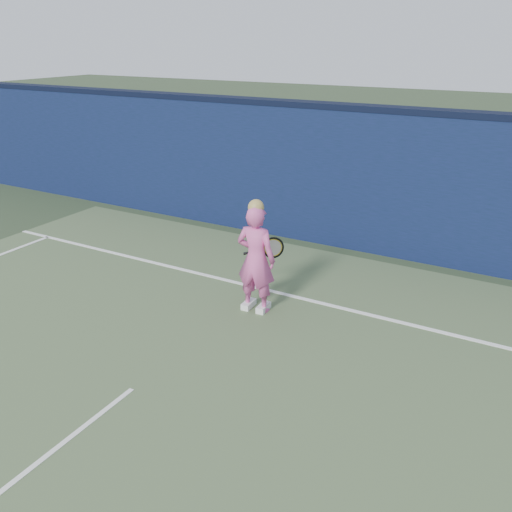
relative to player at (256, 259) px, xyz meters
The scene contains 6 objects.
ground 3.48m from the player, 94.54° to the right, with size 80.00×80.00×0.00m, color #2B3D25.
backstop_wall 3.17m from the player, 94.91° to the left, with size 24.00×0.40×2.50m, color #0B1832.
wall_cap 3.59m from the player, 94.91° to the left, with size 24.00×0.42×0.10m, color black.
player is the anchor object (origin of this frame).
racket 0.50m from the player, 92.57° to the left, with size 0.57×0.31×0.33m.
court_lines 3.80m from the player, 94.14° to the right, with size 11.00×12.04×0.01m.
Camera 1 is at (3.70, -2.74, 3.70)m, focal length 38.00 mm.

